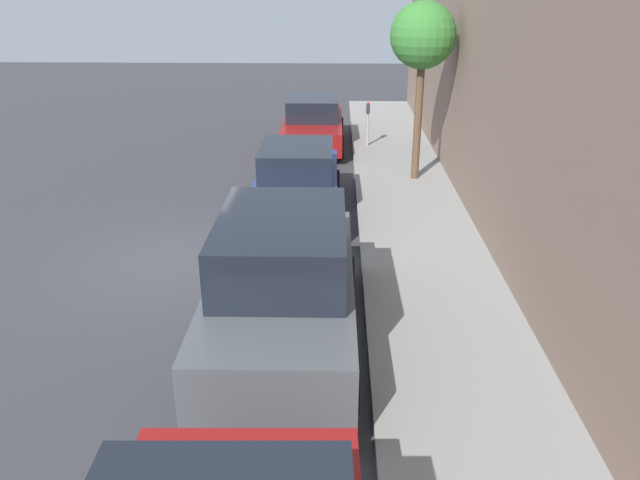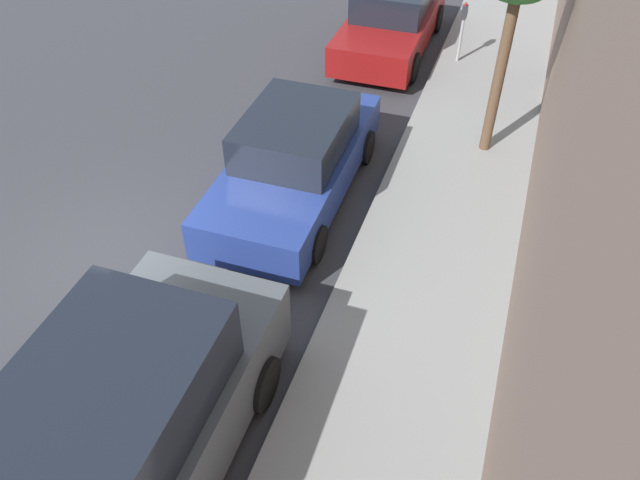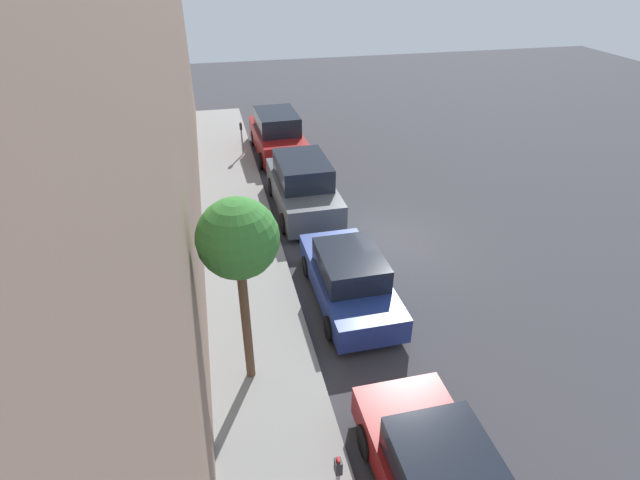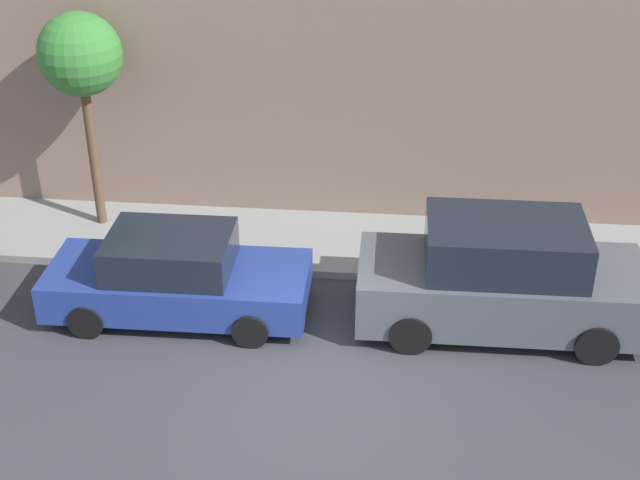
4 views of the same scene
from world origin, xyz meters
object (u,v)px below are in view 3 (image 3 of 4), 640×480
(parking_meter_far, at_px, (338,479))
(street_tree, at_px, (238,241))
(parking_meter_near, at_px, (241,135))
(parked_suv_second, at_px, (303,187))
(parked_suv_nearest, at_px, (277,135))
(parked_sedan_third, at_px, (349,278))

(parking_meter_far, distance_m, street_tree, 4.47)
(parking_meter_near, distance_m, parking_meter_far, 16.96)
(parked_suv_second, relative_size, street_tree, 1.11)
(parked_suv_nearest, xyz_separation_m, parked_sedan_third, (-0.21, 11.24, -0.20))
(parking_meter_far, bearing_deg, street_tree, -72.15)
(parked_sedan_third, bearing_deg, parked_suv_nearest, -88.95)
(parked_suv_nearest, height_order, parking_meter_far, parked_suv_nearest)
(parked_suv_nearest, bearing_deg, parking_meter_near, -0.25)
(parked_sedan_third, relative_size, parking_meter_near, 3.01)
(parking_meter_far, bearing_deg, parked_suv_second, -98.37)
(street_tree, bearing_deg, parked_suv_second, -109.34)
(parked_sedan_third, height_order, parking_meter_far, parked_sedan_third)
(parked_sedan_third, height_order, street_tree, street_tree)
(street_tree, bearing_deg, parking_meter_near, -94.63)
(parked_suv_nearest, xyz_separation_m, street_tree, (2.71, 13.55, 2.71))
(parked_sedan_third, bearing_deg, parking_meter_far, 72.36)
(parked_suv_nearest, distance_m, parking_meter_far, 17.03)
(parking_meter_far, relative_size, street_tree, 0.31)
(parked_sedan_third, height_order, parking_meter_near, parking_meter_near)
(parking_meter_near, relative_size, parking_meter_far, 1.12)
(parked_suv_nearest, height_order, street_tree, street_tree)
(parked_suv_nearest, height_order, parked_sedan_third, parked_suv_nearest)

